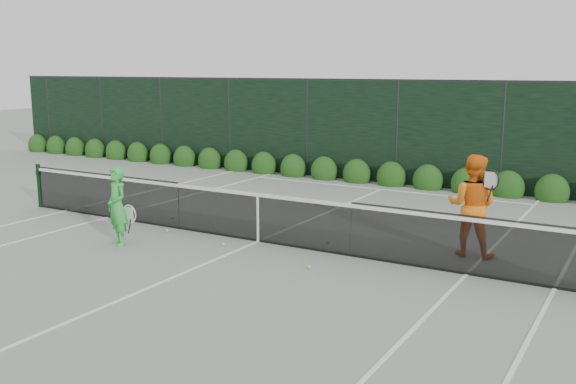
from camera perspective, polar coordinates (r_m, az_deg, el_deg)
The scene contains 8 objects.
ground at distance 12.73m, azimuth -2.66°, elevation -4.43°, with size 80.00×80.00×0.00m, color gray.
tennis_net at distance 12.61m, azimuth -2.77°, elevation -2.08°, with size 12.90×0.10×1.07m.
player_woman at distance 12.76m, azimuth -14.93°, elevation -1.24°, with size 0.67×0.53×1.52m.
player_man at distance 12.05m, azimuth 16.04°, elevation -1.16°, with size 0.97×0.74×1.87m.
court_lines at distance 12.73m, azimuth -2.66°, elevation -4.40°, with size 11.03×23.83×0.01m.
windscreen_fence at distance 10.28m, azimuth -10.96°, elevation 0.33°, with size 32.00×21.07×3.06m.
hedge_row at distance 18.94m, azimuth 9.16°, elevation 1.29°, with size 31.66×0.65×0.94m.
tennis_balls at distance 12.82m, azimuth -4.72°, elevation -4.18°, with size 4.51×1.75×0.07m.
Camera 1 is at (6.68, -10.29, 3.38)m, focal length 40.00 mm.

